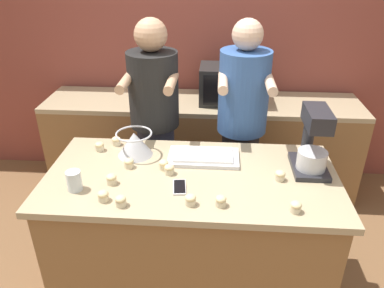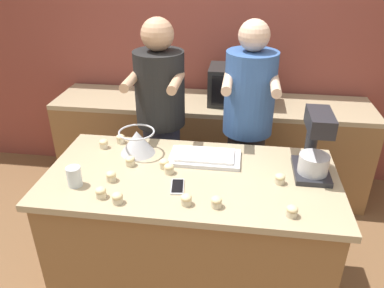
% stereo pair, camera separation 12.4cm
% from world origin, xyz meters
% --- Properties ---
extents(ground_plane, '(16.00, 16.00, 0.00)m').
position_xyz_m(ground_plane, '(0.00, 0.00, 0.00)').
color(ground_plane, brown).
extents(back_wall, '(10.00, 0.06, 2.70)m').
position_xyz_m(back_wall, '(0.00, 1.62, 1.35)').
color(back_wall, brown).
rests_on(back_wall, ground_plane).
extents(island_counter, '(1.71, 0.84, 0.92)m').
position_xyz_m(island_counter, '(0.00, 0.00, 0.46)').
color(island_counter, olive).
rests_on(island_counter, ground_plane).
extents(back_counter, '(2.80, 0.60, 0.89)m').
position_xyz_m(back_counter, '(0.00, 1.27, 0.44)').
color(back_counter, olive).
rests_on(back_counter, ground_plane).
extents(person_left, '(0.37, 0.52, 1.69)m').
position_xyz_m(person_left, '(-0.32, 0.66, 0.89)').
color(person_left, '#33384C').
rests_on(person_left, ground_plane).
extents(person_right, '(0.37, 0.52, 1.70)m').
position_xyz_m(person_right, '(0.32, 0.66, 0.89)').
color(person_right, '#232328').
rests_on(person_right, ground_plane).
extents(stand_mixer, '(0.20, 0.30, 0.39)m').
position_xyz_m(stand_mixer, '(0.69, 0.11, 1.09)').
color(stand_mixer, '#232328').
rests_on(stand_mixer, island_counter).
extents(mixing_bowl, '(0.23, 0.23, 0.15)m').
position_xyz_m(mixing_bowl, '(-0.38, 0.21, 1.00)').
color(mixing_bowl, '#BCBCC1').
rests_on(mixing_bowl, island_counter).
extents(baking_tray, '(0.44, 0.24, 0.04)m').
position_xyz_m(baking_tray, '(0.06, 0.19, 0.94)').
color(baking_tray, silver).
rests_on(baking_tray, island_counter).
extents(microwave_oven, '(0.53, 0.34, 0.32)m').
position_xyz_m(microwave_oven, '(0.24, 1.27, 1.05)').
color(microwave_oven, black).
rests_on(microwave_oven, back_counter).
extents(cell_phone, '(0.09, 0.15, 0.01)m').
position_xyz_m(cell_phone, '(-0.06, -0.14, 0.93)').
color(cell_phone, silver).
rests_on(cell_phone, island_counter).
extents(drinking_glass, '(0.08, 0.08, 0.11)m').
position_xyz_m(drinking_glass, '(-0.62, -0.20, 0.98)').
color(drinking_glass, silver).
rests_on(drinking_glass, island_counter).
extents(cupcake_0, '(0.06, 0.06, 0.06)m').
position_xyz_m(cupcake_0, '(0.51, -0.02, 0.95)').
color(cupcake_0, beige).
rests_on(cupcake_0, island_counter).
extents(cupcake_1, '(0.06, 0.06, 0.06)m').
position_xyz_m(cupcake_1, '(0.02, -0.29, 0.95)').
color(cupcake_1, beige).
rests_on(cupcake_1, island_counter).
extents(cupcake_2, '(0.06, 0.06, 0.06)m').
position_xyz_m(cupcake_2, '(-0.44, -0.13, 0.95)').
color(cupcake_2, beige).
rests_on(cupcake_2, island_counter).
extents(cupcake_3, '(0.06, 0.06, 0.06)m').
position_xyz_m(cupcake_3, '(-0.13, -0.00, 0.95)').
color(cupcake_3, beige).
rests_on(cupcake_3, island_counter).
extents(cupcake_4, '(0.06, 0.06, 0.06)m').
position_xyz_m(cupcake_4, '(-0.62, 0.25, 0.95)').
color(cupcake_4, beige).
rests_on(cupcake_4, island_counter).
extents(cupcake_5, '(0.06, 0.06, 0.06)m').
position_xyz_m(cupcake_5, '(-0.38, 0.05, 0.95)').
color(cupcake_5, beige).
rests_on(cupcake_5, island_counter).
extents(cupcake_6, '(0.06, 0.06, 0.06)m').
position_xyz_m(cupcake_6, '(-0.53, 0.33, 0.95)').
color(cupcake_6, beige).
rests_on(cupcake_6, island_counter).
extents(cupcake_7, '(0.06, 0.06, 0.06)m').
position_xyz_m(cupcake_7, '(0.54, -0.31, 0.95)').
color(cupcake_7, beige).
rests_on(cupcake_7, island_counter).
extents(cupcake_8, '(0.06, 0.06, 0.06)m').
position_xyz_m(cupcake_8, '(-0.44, -0.29, 0.95)').
color(cupcake_8, beige).
rests_on(cupcake_8, island_counter).
extents(cupcake_9, '(0.06, 0.06, 0.06)m').
position_xyz_m(cupcake_9, '(-0.17, 0.05, 0.95)').
color(cupcake_9, beige).
rests_on(cupcake_9, island_counter).
extents(cupcake_10, '(0.06, 0.06, 0.06)m').
position_xyz_m(cupcake_10, '(-0.34, -0.32, 0.95)').
color(cupcake_10, beige).
rests_on(cupcake_10, island_counter).
extents(cupcake_11, '(0.06, 0.06, 0.06)m').
position_xyz_m(cupcake_11, '(0.17, -0.28, 0.95)').
color(cupcake_11, beige).
rests_on(cupcake_11, island_counter).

